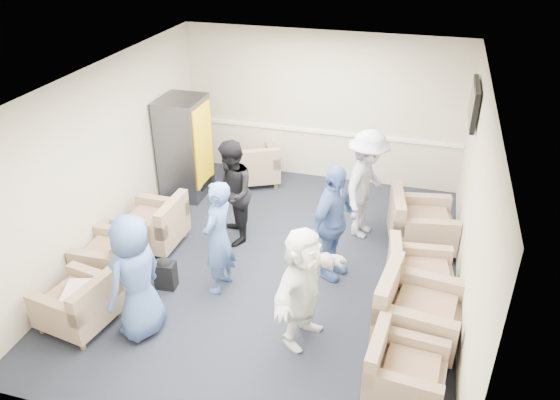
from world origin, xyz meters
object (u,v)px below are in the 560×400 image
(armchair_left_mid, at_px, (114,257))
(armchair_right_midfar, at_px, (416,278))
(person_front_right, at_px, (303,287))
(person_front_left, at_px, (136,277))
(person_mid_right, at_px, (332,223))
(armchair_right_midnear, at_px, (414,313))
(armchair_right_far, at_px, (417,225))
(armchair_left_near, at_px, (81,305))
(person_back_right, at_px, (366,185))
(armchair_right_near, at_px, (401,373))
(person_back_left, at_px, (231,193))
(person_mid_left, at_px, (218,238))
(armchair_corner, at_px, (255,167))
(armchair_left_far, at_px, (156,226))
(vending_machine, at_px, (185,147))

(armchair_left_mid, xyz_separation_m, armchair_right_midfar, (3.99, 0.62, 0.02))
(armchair_left_mid, distance_m, person_front_right, 2.83)
(person_front_left, bearing_deg, armchair_right_midfar, 130.07)
(armchair_right_midfar, distance_m, person_mid_right, 1.28)
(armchair_right_midnear, height_order, person_front_right, person_front_right)
(armchair_right_far, bearing_deg, armchair_left_mid, 105.94)
(armchair_right_midfar, xyz_separation_m, person_front_left, (-3.12, -1.50, 0.46))
(armchair_left_near, distance_m, person_back_right, 4.28)
(armchair_right_near, height_order, armchair_right_far, armchair_right_far)
(person_front_left, xyz_separation_m, person_back_left, (0.36, 2.19, 0.01))
(armchair_right_midnear, xyz_separation_m, person_front_left, (-3.13, -0.75, 0.42))
(armchair_right_midnear, distance_m, person_mid_left, 2.57)
(armchair_left_mid, bearing_deg, person_mid_left, 94.62)
(armchair_right_near, bearing_deg, person_front_right, 69.86)
(person_mid_left, bearing_deg, armchair_corner, -163.76)
(armchair_corner, distance_m, person_front_right, 4.13)
(armchair_left_near, height_order, person_front_left, person_front_left)
(armchair_right_far, distance_m, person_front_left, 4.15)
(armchair_left_mid, xyz_separation_m, armchair_corner, (0.96, 3.23, 0.01))
(person_front_left, bearing_deg, armchair_right_far, 146.73)
(person_front_right, bearing_deg, armchair_left_far, 81.26)
(armchair_left_near, distance_m, armchair_right_far, 4.77)
(vending_machine, xyz_separation_m, person_mid_right, (2.89, -1.69, -0.04))
(armchair_left_far, height_order, person_back_right, person_back_right)
(person_front_left, bearing_deg, person_back_left, -174.88)
(armchair_right_near, bearing_deg, person_back_left, 54.09)
(person_mid_left, relative_size, person_mid_right, 0.96)
(armchair_left_far, height_order, armchair_right_midfar, armchair_left_far)
(person_mid_left, bearing_deg, person_back_left, -161.23)
(armchair_corner, xyz_separation_m, person_front_right, (1.79, -3.70, 0.43))
(armchair_right_near, relative_size, person_mid_right, 0.50)
(armchair_left_near, relative_size, armchair_left_far, 1.06)
(armchair_right_midfar, height_order, vending_machine, vending_machine)
(armchair_right_near, relative_size, person_front_right, 0.55)
(armchair_left_mid, relative_size, armchair_right_near, 0.96)
(armchair_left_near, bearing_deg, armchair_corner, 178.53)
(armchair_left_mid, xyz_separation_m, person_mid_left, (1.48, 0.16, 0.48))
(armchair_right_far, height_order, armchair_corner, armchair_right_far)
(armchair_left_mid, relative_size, armchair_corner, 0.73)
(person_mid_right, bearing_deg, person_front_left, 151.21)
(person_mid_left, xyz_separation_m, person_mid_right, (1.35, 0.69, 0.04))
(armchair_right_near, distance_m, person_mid_left, 2.77)
(armchair_corner, bearing_deg, armchair_left_far, 45.21)
(armchair_corner, xyz_separation_m, person_mid_left, (0.52, -3.07, 0.47))
(person_front_left, bearing_deg, armchair_right_midnear, 117.93)
(armchair_left_near, distance_m, person_mid_left, 1.83)
(person_mid_left, bearing_deg, person_front_right, 70.28)
(armchair_right_midfar, distance_m, armchair_corner, 4.00)
(person_back_left, bearing_deg, armchair_right_near, 23.06)
(person_back_right, bearing_deg, armchair_right_near, -151.40)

